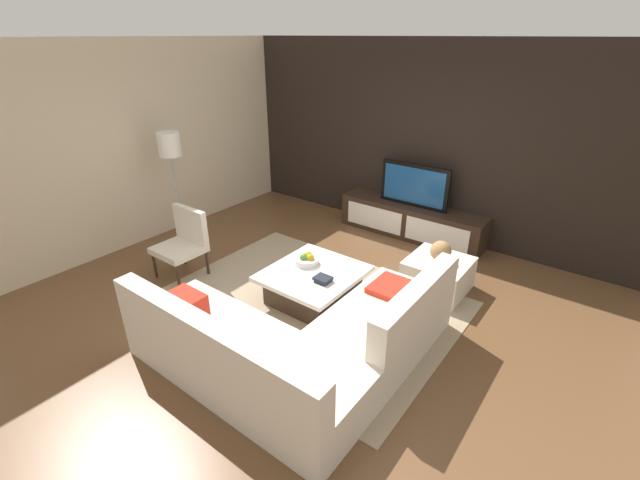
{
  "coord_description": "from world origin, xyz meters",
  "views": [
    {
      "loc": [
        2.52,
        -3.24,
        2.83
      ],
      "look_at": [
        -0.29,
        0.48,
        0.58
      ],
      "focal_mm": 24.05,
      "sensor_mm": 36.0,
      "label": 1
    }
  ],
  "objects_px": {
    "coffee_table": "(314,285)",
    "fruit_bowl": "(307,260)",
    "sectional_couch": "(299,343)",
    "floor_lamp": "(170,152)",
    "accent_chair_near": "(184,239)",
    "ottoman": "(437,275)",
    "decorative_ball": "(441,251)",
    "book_stack": "(323,279)",
    "media_console": "(411,221)",
    "television": "(414,185)"
  },
  "relations": [
    {
      "from": "sectional_couch",
      "to": "fruit_bowl",
      "type": "height_order",
      "value": "sectional_couch"
    },
    {
      "from": "television",
      "to": "sectional_couch",
      "type": "height_order",
      "value": "television"
    },
    {
      "from": "accent_chair_near",
      "to": "book_stack",
      "type": "bearing_deg",
      "value": 10.84
    },
    {
      "from": "coffee_table",
      "to": "fruit_bowl",
      "type": "xyz_separation_m",
      "value": [
        -0.18,
        0.1,
        0.23
      ]
    },
    {
      "from": "sectional_couch",
      "to": "accent_chair_near",
      "type": "xyz_separation_m",
      "value": [
        -2.29,
        0.5,
        0.2
      ]
    },
    {
      "from": "coffee_table",
      "to": "accent_chair_near",
      "type": "bearing_deg",
      "value": -163.97
    },
    {
      "from": "sectional_couch",
      "to": "decorative_ball",
      "type": "bearing_deg",
      "value": 77.62
    },
    {
      "from": "media_console",
      "to": "floor_lamp",
      "type": "relative_size",
      "value": 1.36
    },
    {
      "from": "media_console",
      "to": "ottoman",
      "type": "bearing_deg",
      "value": -51.68
    },
    {
      "from": "sectional_couch",
      "to": "floor_lamp",
      "type": "height_order",
      "value": "floor_lamp"
    },
    {
      "from": "media_console",
      "to": "ottoman",
      "type": "distance_m",
      "value": 1.54
    },
    {
      "from": "coffee_table",
      "to": "book_stack",
      "type": "height_order",
      "value": "book_stack"
    },
    {
      "from": "media_console",
      "to": "coffee_table",
      "type": "relative_size",
      "value": 2.07
    },
    {
      "from": "television",
      "to": "fruit_bowl",
      "type": "distance_m",
      "value": 2.25
    },
    {
      "from": "television",
      "to": "floor_lamp",
      "type": "height_order",
      "value": "floor_lamp"
    },
    {
      "from": "media_console",
      "to": "fruit_bowl",
      "type": "bearing_deg",
      "value": -97.23
    },
    {
      "from": "coffee_table",
      "to": "decorative_ball",
      "type": "bearing_deg",
      "value": 45.88
    },
    {
      "from": "fruit_bowl",
      "to": "book_stack",
      "type": "distance_m",
      "value": 0.45
    },
    {
      "from": "television",
      "to": "accent_chair_near",
      "type": "distance_m",
      "value": 3.33
    },
    {
      "from": "floor_lamp",
      "to": "fruit_bowl",
      "type": "relative_size",
      "value": 5.84
    },
    {
      "from": "media_console",
      "to": "decorative_ball",
      "type": "distance_m",
      "value": 1.56
    },
    {
      "from": "accent_chair_near",
      "to": "book_stack",
      "type": "distance_m",
      "value": 1.95
    },
    {
      "from": "television",
      "to": "floor_lamp",
      "type": "bearing_deg",
      "value": -139.4
    },
    {
      "from": "fruit_bowl",
      "to": "accent_chair_near",
      "type": "bearing_deg",
      "value": -158.75
    },
    {
      "from": "accent_chair_near",
      "to": "sectional_couch",
      "type": "bearing_deg",
      "value": -12.47
    },
    {
      "from": "sectional_couch",
      "to": "coffee_table",
      "type": "xyz_separation_m",
      "value": [
        -0.6,
        0.98,
        -0.09
      ]
    },
    {
      "from": "fruit_bowl",
      "to": "book_stack",
      "type": "relative_size",
      "value": 1.54
    },
    {
      "from": "accent_chair_near",
      "to": "decorative_ball",
      "type": "bearing_deg",
      "value": 29.58
    },
    {
      "from": "floor_lamp",
      "to": "book_stack",
      "type": "distance_m",
      "value": 2.91
    },
    {
      "from": "ottoman",
      "to": "television",
      "type": "bearing_deg",
      "value": 128.31
    },
    {
      "from": "accent_chair_near",
      "to": "ottoman",
      "type": "relative_size",
      "value": 1.24
    },
    {
      "from": "accent_chair_near",
      "to": "ottoman",
      "type": "height_order",
      "value": "accent_chair_near"
    },
    {
      "from": "floor_lamp",
      "to": "fruit_bowl",
      "type": "xyz_separation_m",
      "value": [
        2.34,
        0.05,
        -0.94
      ]
    },
    {
      "from": "ottoman",
      "to": "decorative_ball",
      "type": "height_order",
      "value": "decorative_ball"
    },
    {
      "from": "fruit_bowl",
      "to": "book_stack",
      "type": "xyz_separation_m",
      "value": [
        0.4,
        -0.21,
        -0.02
      ]
    },
    {
      "from": "fruit_bowl",
      "to": "ottoman",
      "type": "bearing_deg",
      "value": 38.63
    },
    {
      "from": "sectional_couch",
      "to": "floor_lamp",
      "type": "xyz_separation_m",
      "value": [
        -3.12,
        1.04,
        1.08
      ]
    },
    {
      "from": "ottoman",
      "to": "accent_chair_near",
      "type": "bearing_deg",
      "value": -150.19
    },
    {
      "from": "television",
      "to": "fruit_bowl",
      "type": "bearing_deg",
      "value": -97.23
    },
    {
      "from": "media_console",
      "to": "book_stack",
      "type": "xyz_separation_m",
      "value": [
        0.12,
        -2.41,
        0.16
      ]
    },
    {
      "from": "fruit_bowl",
      "to": "decorative_ball",
      "type": "distance_m",
      "value": 1.58
    },
    {
      "from": "ottoman",
      "to": "decorative_ball",
      "type": "relative_size",
      "value": 2.83
    },
    {
      "from": "sectional_couch",
      "to": "book_stack",
      "type": "bearing_deg",
      "value": 113.5
    },
    {
      "from": "ottoman",
      "to": "decorative_ball",
      "type": "distance_m",
      "value": 0.32
    },
    {
      "from": "ottoman",
      "to": "floor_lamp",
      "type": "bearing_deg",
      "value": -163.84
    },
    {
      "from": "television",
      "to": "fruit_bowl",
      "type": "height_order",
      "value": "television"
    },
    {
      "from": "television",
      "to": "sectional_couch",
      "type": "relative_size",
      "value": 0.45
    },
    {
      "from": "accent_chair_near",
      "to": "decorative_ball",
      "type": "relative_size",
      "value": 3.52
    },
    {
      "from": "sectional_couch",
      "to": "coffee_table",
      "type": "height_order",
      "value": "sectional_couch"
    },
    {
      "from": "coffee_table",
      "to": "floor_lamp",
      "type": "bearing_deg",
      "value": 178.79
    }
  ]
}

